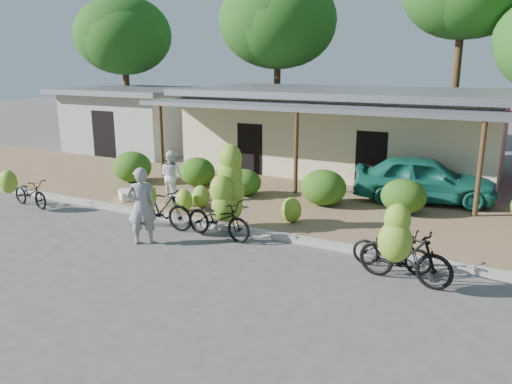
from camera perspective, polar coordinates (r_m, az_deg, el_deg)
ground at (r=11.85m, az=-7.57°, el=-7.19°), size 100.00×100.00×0.00m
sidewalk at (r=15.93m, az=2.91°, el=-1.16°), size 60.00×6.00×0.12m
curb at (r=13.39m, az=-2.60°, el=-4.15°), size 60.00×0.25×0.15m
shop_main at (r=21.03m, az=9.95°, el=7.08°), size 13.00×8.50×3.35m
shop_grey at (r=26.64m, az=-13.30°, el=8.20°), size 7.00×6.00×3.15m
tree_back_left at (r=29.92m, az=-15.07°, el=17.08°), size 5.42×5.32×7.98m
tree_far_center at (r=27.92m, az=2.25°, el=19.13°), size 6.23×6.19×9.00m
hedge_0 at (r=18.82m, az=-13.96°, el=2.81°), size 1.45×1.30×1.13m
hedge_1 at (r=17.81m, az=-6.75°, el=2.32°), size 1.31×1.18×1.02m
hedge_2 at (r=16.42m, az=-1.30°, el=1.11°), size 1.12×1.01×0.87m
hedge_3 at (r=15.40m, az=7.72°, el=0.52°), size 1.41×1.27×1.10m
hedge_4 at (r=15.02m, az=16.51°, el=-0.48°), size 1.30×1.17×1.02m
bike_far_left at (r=16.98m, az=-24.78°, el=0.12°), size 1.72×1.28×1.28m
bike_left at (r=13.57m, az=-11.01°, el=-1.64°), size 1.91×1.22×1.44m
bike_center at (r=12.85m, az=-3.68°, el=-1.05°), size 2.00×1.29×2.37m
bike_right at (r=10.40m, az=16.42°, el=-6.42°), size 2.01×1.32×1.82m
bike_far_right at (r=11.21m, az=15.26°, el=-6.39°), size 1.74×0.66×0.91m
loose_banana_a at (r=15.08m, az=-6.29°, el=-0.52°), size 0.56×0.47×0.70m
loose_banana_b at (r=14.83m, az=-8.23°, el=-0.94°), size 0.52×0.45×0.66m
loose_banana_c at (r=13.66m, az=4.07°, el=-2.05°), size 0.56×0.48×0.70m
sack_near at (r=15.47m, az=-8.72°, el=-0.99°), size 0.93×0.81×0.30m
sack_far at (r=16.53m, az=-14.61°, el=-0.33°), size 0.83×0.76×0.28m
vendor at (r=12.53m, az=-12.94°, el=-1.56°), size 0.84×0.81×1.93m
bystander at (r=15.98m, az=-9.62°, el=1.87°), size 0.85×0.70×1.60m
teal_van at (r=16.47m, az=18.62°, el=1.43°), size 4.54×2.62×1.45m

